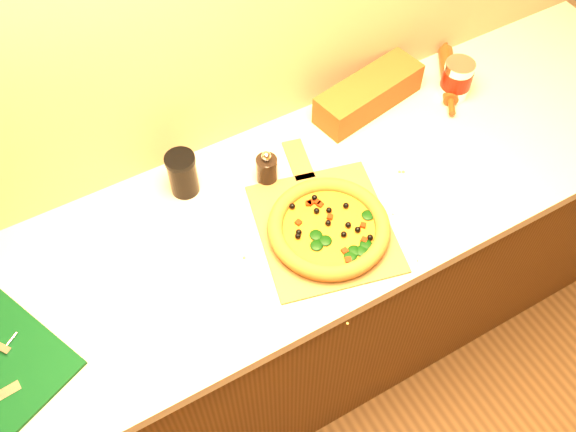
{
  "coord_description": "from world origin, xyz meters",
  "views": [
    {
      "loc": [
        -0.42,
        0.53,
        2.31
      ],
      "look_at": [
        0.06,
        1.38,
        0.96
      ],
      "focal_mm": 40.0,
      "sensor_mm": 36.0,
      "label": 1
    }
  ],
  "objects_px": {
    "pepper_grinder": "(267,169)",
    "coffee_canister": "(457,79)",
    "dark_jar": "(183,174)",
    "pizza_peel": "(323,223)",
    "rolling_pin": "(448,75)",
    "pizza": "(329,228)"
  },
  "relations": [
    {
      "from": "pizza_peel",
      "to": "pizza",
      "type": "distance_m",
      "value": 0.04
    },
    {
      "from": "pizza_peel",
      "to": "pepper_grinder",
      "type": "bearing_deg",
      "value": 118.47
    },
    {
      "from": "rolling_pin",
      "to": "dark_jar",
      "type": "xyz_separation_m",
      "value": [
        -0.91,
        0.01,
        0.04
      ]
    },
    {
      "from": "pizza_peel",
      "to": "rolling_pin",
      "type": "relative_size",
      "value": 1.85
    },
    {
      "from": "pizza",
      "to": "rolling_pin",
      "type": "height_order",
      "value": "pizza"
    },
    {
      "from": "coffee_canister",
      "to": "pizza_peel",
      "type": "bearing_deg",
      "value": -159.91
    },
    {
      "from": "pizza_peel",
      "to": "rolling_pin",
      "type": "distance_m",
      "value": 0.7
    },
    {
      "from": "pepper_grinder",
      "to": "dark_jar",
      "type": "xyz_separation_m",
      "value": [
        -0.22,
        0.08,
        0.02
      ]
    },
    {
      "from": "pizza_peel",
      "to": "coffee_canister",
      "type": "xyz_separation_m",
      "value": [
        0.61,
        0.22,
        0.06
      ]
    },
    {
      "from": "pizza_peel",
      "to": "coffee_canister",
      "type": "bearing_deg",
      "value": 33.86
    },
    {
      "from": "pizza",
      "to": "pepper_grinder",
      "type": "relative_size",
      "value": 2.89
    },
    {
      "from": "dark_jar",
      "to": "coffee_canister",
      "type": "bearing_deg",
      "value": -4.33
    },
    {
      "from": "pepper_grinder",
      "to": "coffee_canister",
      "type": "relative_size",
      "value": 0.88
    },
    {
      "from": "pizza",
      "to": "dark_jar",
      "type": "relative_size",
      "value": 2.43
    },
    {
      "from": "pizza",
      "to": "dark_jar",
      "type": "bearing_deg",
      "value": 129.32
    },
    {
      "from": "dark_jar",
      "to": "pizza",
      "type": "bearing_deg",
      "value": -50.68
    },
    {
      "from": "rolling_pin",
      "to": "dark_jar",
      "type": "distance_m",
      "value": 0.91
    },
    {
      "from": "rolling_pin",
      "to": "pizza_peel",
      "type": "bearing_deg",
      "value": -155.94
    },
    {
      "from": "dark_jar",
      "to": "rolling_pin",
      "type": "bearing_deg",
      "value": -0.38
    },
    {
      "from": "pizza",
      "to": "pizza_peel",
      "type": "bearing_deg",
      "value": 84.06
    },
    {
      "from": "pizza_peel",
      "to": "dark_jar",
      "type": "xyz_separation_m",
      "value": [
        -0.27,
        0.29,
        0.06
      ]
    },
    {
      "from": "pizza_peel",
      "to": "rolling_pin",
      "type": "bearing_deg",
      "value": 37.84
    }
  ]
}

